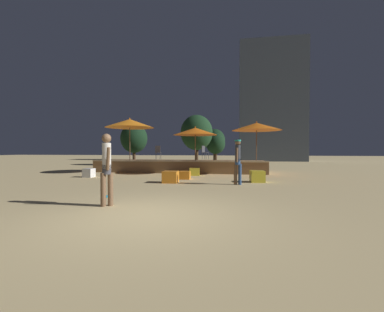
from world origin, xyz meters
TOP-DOWN VIEW (x-y plane):
  - ground_plane at (0.00, 0.00)m, footprint 120.00×120.00m
  - wooden_deck at (-1.66, 11.12)m, footprint 10.69×2.93m
  - patio_umbrella_0 at (2.99, 9.81)m, footprint 2.78×2.78m
  - patio_umbrella_1 at (-0.51, 9.72)m, footprint 2.59×2.59m
  - patio_umbrella_2 at (-4.58, 9.75)m, footprint 2.94×2.94m
  - cube_seat_0 at (2.75, 6.27)m, footprint 0.65×0.65m
  - cube_seat_1 at (-0.92, 5.48)m, footprint 0.65×0.65m
  - cube_seat_2 at (-0.39, 8.71)m, footprint 0.60×0.60m
  - cube_seat_3 at (-5.60, 6.92)m, footprint 0.49×0.49m
  - cube_seat_4 at (-0.57, 6.87)m, footprint 0.53×0.53m
  - person_0 at (-1.35, 0.78)m, footprint 0.38×0.45m
  - person_1 at (1.90, 5.31)m, footprint 0.31×0.48m
  - bistro_chair_0 at (-3.33, 11.55)m, footprint 0.40×0.40m
  - bistro_chair_1 at (-0.23, 11.87)m, footprint 0.46×0.45m
  - frisbee_disc at (-1.95, 1.93)m, footprint 0.25×0.25m
  - background_tree_0 at (0.05, 18.16)m, footprint 1.74×1.74m
  - background_tree_1 at (-7.42, 17.35)m, footprint 2.45×2.45m
  - background_tree_2 at (-0.33, 21.99)m, footprint 2.19×2.19m
  - background_tree_3 at (-1.22, 15.01)m, footprint 2.54×2.54m
  - distant_building at (6.39, 28.63)m, footprint 8.11×3.26m

SIDE VIEW (x-z plane):
  - ground_plane at x=0.00m, z-range 0.00..0.00m
  - frisbee_disc at x=-1.95m, z-range 0.00..0.03m
  - cube_seat_4 at x=-0.57m, z-range 0.00..0.38m
  - cube_seat_2 at x=-0.39m, z-range 0.00..0.41m
  - cube_seat_3 at x=-5.60m, z-range 0.00..0.45m
  - cube_seat_1 at x=-0.92m, z-range 0.00..0.49m
  - cube_seat_0 at x=2.75m, z-range 0.00..0.50m
  - wooden_deck at x=-1.66m, z-range -0.04..0.74m
  - person_0 at x=-1.35m, z-range 0.09..1.89m
  - person_1 at x=1.90m, z-range 0.14..1.95m
  - bistro_chair_0 at x=-3.33m, z-range 0.87..1.77m
  - bistro_chair_1 at x=-0.23m, z-range 0.87..1.77m
  - background_tree_0 at x=0.05m, z-range 0.49..3.43m
  - background_tree_2 at x=-0.33m, z-range 0.58..4.20m
  - background_tree_1 at x=-7.42m, z-range 0.55..4.38m
  - patio_umbrella_1 at x=-0.51m, z-range 1.09..3.87m
  - patio_umbrella_0 at x=2.99m, z-range 1.21..4.23m
  - background_tree_3 at x=-1.22m, z-range 0.68..4.85m
  - patio_umbrella_2 at x=-4.58m, z-range 1.34..4.71m
  - distant_building at x=6.39m, z-range 0.00..15.00m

